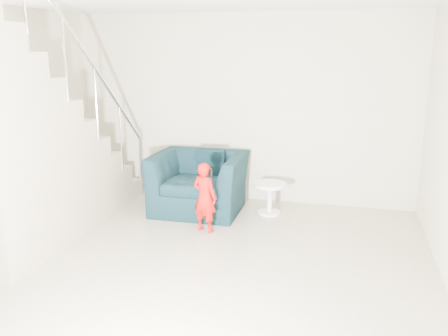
{
  "coord_description": "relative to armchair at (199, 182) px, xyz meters",
  "views": [
    {
      "loc": [
        1.5,
        -3.95,
        2.18
      ],
      "look_at": [
        0.15,
        1.2,
        0.85
      ],
      "focal_mm": 38.0,
      "sensor_mm": 36.0,
      "label": 1
    }
  ],
  "objects": [
    {
      "name": "cushion",
      "position": [
        0.1,
        0.26,
        0.24
      ],
      "size": [
        0.4,
        0.19,
        0.4
      ],
      "primitive_type": "cube",
      "rotation": [
        0.21,
        0.0,
        0.0
      ],
      "color": "black",
      "rests_on": "armchair"
    },
    {
      "name": "armchair",
      "position": [
        0.0,
        0.0,
        0.0
      ],
      "size": [
        1.24,
        1.08,
        0.8
      ],
      "primitive_type": "imported",
      "rotation": [
        0.0,
        0.0,
        0.01
      ],
      "color": "black",
      "rests_on": "floor"
    },
    {
      "name": "staircase",
      "position": [
        -1.57,
        -1.51,
        0.55
      ],
      "size": [
        1.02,
        3.03,
        3.62
      ],
      "color": "#ADA089",
      "rests_on": "floor"
    },
    {
      "name": "floor",
      "position": [
        0.43,
        -2.06,
        -0.4
      ],
      "size": [
        5.5,
        5.5,
        0.0
      ],
      "primitive_type": "plane",
      "color": "gray",
      "rests_on": "ground"
    },
    {
      "name": "side_table",
      "position": [
        0.98,
        0.09,
        -0.11
      ],
      "size": [
        0.44,
        0.44,
        0.44
      ],
      "color": "white",
      "rests_on": "floor"
    },
    {
      "name": "back_wall",
      "position": [
        0.43,
        0.69,
        0.95
      ],
      "size": [
        5.0,
        0.0,
        5.0
      ],
      "primitive_type": "plane",
      "rotation": [
        1.57,
        0.0,
        0.0
      ],
      "color": "#B4AF93",
      "rests_on": "floor"
    },
    {
      "name": "throw",
      "position": [
        -0.54,
        0.07,
        0.1
      ],
      "size": [
        0.05,
        0.46,
        0.51
      ],
      "primitive_type": "cube",
      "color": "black",
      "rests_on": "armchair"
    },
    {
      "name": "phone",
      "position": [
        0.41,
        -0.78,
        0.36
      ],
      "size": [
        0.04,
        0.05,
        0.1
      ],
      "primitive_type": "cube",
      "rotation": [
        0.0,
        0.0,
        0.38
      ],
      "color": "black",
      "rests_on": "toddler"
    },
    {
      "name": "toddler",
      "position": [
        0.31,
        -0.74,
        0.04
      ],
      "size": [
        0.36,
        0.29,
        0.87
      ],
      "primitive_type": "imported",
      "rotation": [
        0.0,
        0.0,
        2.85
      ],
      "color": "#B10905",
      "rests_on": "floor"
    }
  ]
}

